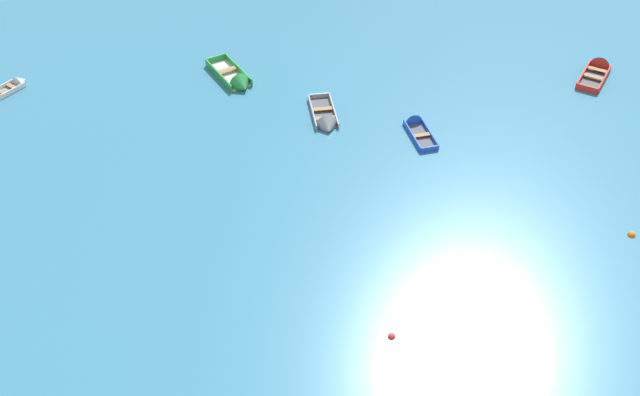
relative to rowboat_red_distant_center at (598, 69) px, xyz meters
The scene contains 7 objects.
rowboat_red_distant_center is the anchor object (origin of this frame).
rowboat_blue_back_row_right 12.77m from the rowboat_red_distant_center, 156.14° to the right, with size 1.54×3.18×0.93m.
rowboat_grey_far_left 17.04m from the rowboat_red_distant_center, 164.35° to the right, with size 1.56×3.67×1.13m.
rowboat_white_center 34.09m from the rowboat_red_distant_center, behind, with size 2.37×2.74×0.81m.
rowboat_green_far_back 21.35m from the rowboat_red_distant_center, behind, with size 3.04×4.17×1.25m.
mooring_buoy_outer_edge 14.33m from the rowboat_red_distant_center, 103.40° to the right, with size 0.36×0.36×0.36m, color orange.
mooring_buoy_far_field 24.07m from the rowboat_red_distant_center, 127.71° to the right, with size 0.30×0.30×0.30m, color red.
Camera 1 is at (-1.35, -5.60, 22.18)m, focal length 40.65 mm.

